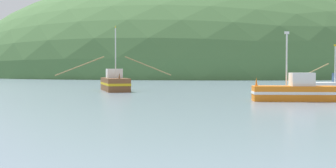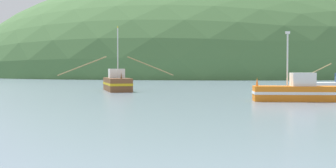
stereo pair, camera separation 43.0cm
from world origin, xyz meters
TOP-DOWN VIEW (x-y plane):
  - hill_mid_right at (75.74, 231.55)m, footprint 210.31×168.25m
  - hill_far_left at (6.67, 163.17)m, footprint 169.32×135.46m
  - fishing_boat_brown at (-2.93, 45.64)m, footprint 12.69×8.39m
  - fishing_boat_orange at (14.15, 30.27)m, footprint 6.43×2.07m

SIDE VIEW (x-z plane):
  - hill_mid_right at x=75.74m, z-range -52.59..52.59m
  - hill_far_left at x=6.67m, z-range -35.41..35.41m
  - fishing_boat_orange at x=14.15m, z-range -1.95..3.45m
  - fishing_boat_brown at x=-2.93m, z-range -2.79..4.54m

